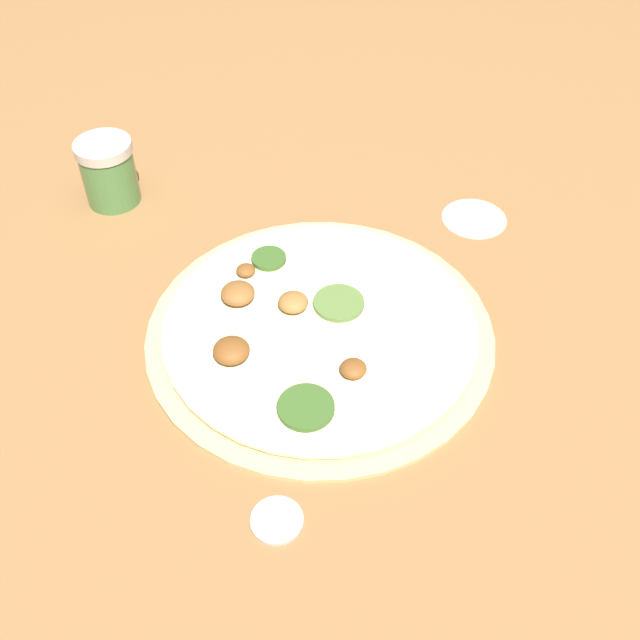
% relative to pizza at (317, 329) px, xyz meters
% --- Properties ---
extents(ground_plane, '(3.00, 3.00, 0.00)m').
position_rel_pizza_xyz_m(ground_plane, '(-0.00, -0.00, -0.01)').
color(ground_plane, olive).
extents(pizza, '(0.35, 0.35, 0.03)m').
position_rel_pizza_xyz_m(pizza, '(0.00, 0.00, 0.00)').
color(pizza, '#D6B77A').
rests_on(pizza, ground_plane).
extents(spice_jar, '(0.07, 0.07, 0.08)m').
position_rel_pizza_xyz_m(spice_jar, '(0.33, 0.04, 0.03)').
color(spice_jar, '#4C7F42').
rests_on(spice_jar, ground_plane).
extents(loose_cap, '(0.04, 0.04, 0.01)m').
position_rel_pizza_xyz_m(loose_cap, '(-0.14, 0.16, -0.00)').
color(loose_cap, beige).
rests_on(loose_cap, ground_plane).
extents(flour_patch, '(0.08, 0.08, 0.00)m').
position_rel_pizza_xyz_m(flour_patch, '(0.02, -0.26, -0.01)').
color(flour_patch, white).
rests_on(flour_patch, ground_plane).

